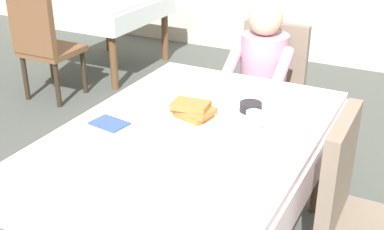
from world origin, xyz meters
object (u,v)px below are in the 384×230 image
spoon_near_edge (157,150)px  chair_right_side (358,210)px  fork_left_of_plate (157,114)px  background_table_far (108,8)px  background_chair_empty (43,42)px  syrup_pitcher (170,93)px  chair_diner (268,85)px  cup_coffee (255,120)px  bowl_butter (251,107)px  breakfast_stack (193,110)px  knife_right_of_plate (228,130)px  plate_breakfast (193,119)px  dining_table_main (193,144)px  diner_person (261,73)px

spoon_near_edge → chair_right_side: bearing=22.0°
fork_left_of_plate → background_table_far: (-1.84, 2.14, -0.12)m
background_table_far → background_chair_empty: background_chair_empty is taller
syrup_pitcher → spoon_near_edge: size_ratio=0.53×
chair_diner → background_table_far: (-2.04, 1.02, 0.09)m
cup_coffee → background_chair_empty: (-2.32, 1.13, -0.25)m
syrup_pitcher → bowl_butter: bearing=7.7°
breakfast_stack → knife_right_of_plate: size_ratio=1.02×
background_table_far → chair_right_side: bearing=-37.6°
plate_breakfast → background_table_far: plate_breakfast is taller
knife_right_of_plate → spoon_near_edge: size_ratio=1.33×
chair_diner → knife_right_of_plate: size_ratio=4.65×
chair_diner → chair_right_side: size_ratio=1.00×
knife_right_of_plate → background_table_far: (-2.22, 2.14, -0.12)m
dining_table_main → chair_right_side: (0.77, 0.00, -0.12)m
cup_coffee → bowl_butter: (-0.09, 0.17, -0.02)m
background_table_far → breakfast_stack: bearing=-46.3°
breakfast_stack → bowl_butter: breakfast_stack is taller
syrup_pitcher → breakfast_stack: bearing=-37.8°
syrup_pitcher → knife_right_of_plate: syrup_pitcher is taller
bowl_butter → diner_person: bearing=105.7°
plate_breakfast → knife_right_of_plate: 0.19m
diner_person → cup_coffee: diner_person is taller
dining_table_main → breakfast_stack: (-0.04, 0.06, 0.15)m
dining_table_main → diner_person: (-0.03, 1.01, 0.02)m
breakfast_stack → spoon_near_edge: bearing=-89.9°
diner_person → dining_table_main: bearing=91.9°
cup_coffee → background_chair_empty: bearing=154.2°
chair_diner → diner_person: size_ratio=0.83×
bowl_butter → dining_table_main: bearing=-120.6°
plate_breakfast → fork_left_of_plate: (-0.19, -0.02, -0.01)m
dining_table_main → fork_left_of_plate: size_ratio=8.47×
breakfast_stack → background_chair_empty: background_chair_empty is taller
chair_right_side → background_chair_empty: same height
dining_table_main → breakfast_stack: bearing=120.0°
dining_table_main → bowl_butter: size_ratio=13.85×
breakfast_stack → syrup_pitcher: breakfast_stack is taller
diner_person → spoon_near_edge: diner_person is taller
knife_right_of_plate → background_chair_empty: bearing=59.6°
dining_table_main → chair_right_side: size_ratio=1.64×
chair_right_side → background_table_far: bearing=-127.6°
cup_coffee → bowl_butter: cup_coffee is taller
syrup_pitcher → background_table_far: bearing=132.9°
dining_table_main → bowl_butter: 0.35m
diner_person → spoon_near_edge: bearing=89.9°
background_table_far → background_chair_empty: 0.95m
bowl_butter → knife_right_of_plate: bowl_butter is taller
knife_right_of_plate → background_table_far: bearing=43.8°
cup_coffee → syrup_pitcher: size_ratio=1.41×
syrup_pitcher → fork_left_of_plate: syrup_pitcher is taller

